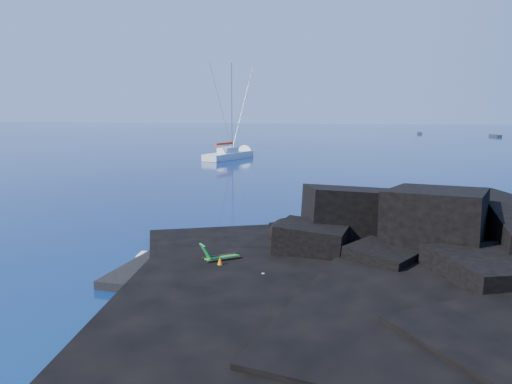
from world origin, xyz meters
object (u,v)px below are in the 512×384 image
marker_cone (220,264)px  distant_boat_a (420,134)px  distant_boat_b (495,137)px  sailboat (230,159)px  sunbather (251,275)px  deck_chair (222,253)px

marker_cone → distant_boat_a: size_ratio=0.16×
marker_cone → distant_boat_b: bearing=69.9°
sailboat → marker_cone: sailboat is taller
sailboat → marker_cone: (10.81, -47.68, 0.66)m
distant_boat_a → distant_boat_b: (16.02, -10.49, 0.00)m
sailboat → marker_cone: bearing=-56.2°
sunbather → distant_boat_b: bearing=71.3°
distant_boat_b → marker_cone: bearing=-122.1°
deck_chair → sunbather: deck_chair is taller
sunbather → marker_cone: 1.64m
marker_cone → distant_boat_a: (23.98, 119.85, -0.66)m
sunbather → marker_cone: size_ratio=3.08×
deck_chair → distant_boat_b: bearing=32.7°
sailboat → distant_boat_b: sailboat is taller
deck_chair → distant_boat_b: 115.75m
distant_boat_a → deck_chair: bearing=-94.5°
sunbather → distant_boat_a: (22.54, 120.61, -0.53)m
sunbather → distant_boat_b: sunbather is taller
sunbather → distant_boat_a: sunbather is taller
marker_cone → distant_boat_a: bearing=78.7°
distant_boat_b → sailboat: bearing=-141.5°
deck_chair → marker_cone: bearing=-118.5°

